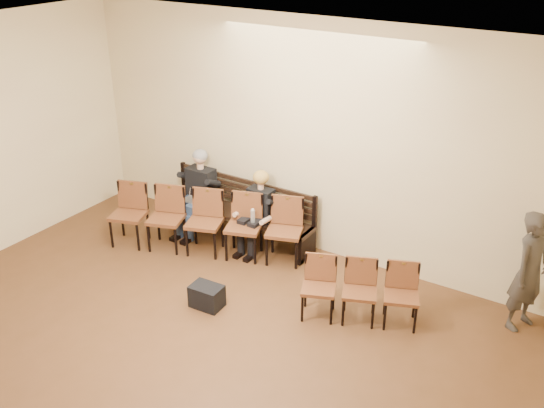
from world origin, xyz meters
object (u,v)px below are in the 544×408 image
Objects in this scene: seated_woman at (257,215)px; laptop at (193,202)px; bag at (207,296)px; passerby at (532,263)px; chair_row_front at (204,223)px; bench at (238,224)px; chair_row_back at (360,293)px; seated_man at (198,192)px; water_bottle at (253,223)px.

laptop is (-1.11, -0.17, 0.00)m from seated_woman.
seated_woman is 1.75m from bag.
passerby is 4.57m from chair_row_front.
bench is 1.94m from bag.
chair_row_front is 2.04× the size of chair_row_back.
chair_row_back is (1.81, 0.80, 0.25)m from bag.
laptop reaches higher than bag.
bench is at bearing 56.25° from chair_row_front.
seated_man is 0.78m from chair_row_front.
seated_man reaches higher than laptop.
bag is (0.75, -1.79, -0.07)m from bench.
seated_woman is (0.45, -0.12, 0.34)m from bench.
chair_row_front is (-0.61, -0.53, -0.08)m from seated_woman.
chair_row_back is (2.03, -0.63, -0.16)m from water_bottle.
seated_man is 2.27m from bag.
water_bottle reaches higher than bench.
water_bottle reaches higher than bag.
laptop is at bearing 145.53° from chair_row_back.
seated_woman reaches higher than chair_row_back.
water_bottle is at bearing 118.35° from passerby.
seated_man is 0.20m from laptop.
bag is at bearing -79.84° from seated_woman.
passerby is at bearing 26.45° from bag.
seated_woman reaches higher than laptop.
bench is 0.84m from seated_man.
bench is 1.92× the size of seated_man.
water_bottle is 0.15× the size of chair_row_back.
chair_row_front reaches higher than bag.
seated_man is 0.45× the size of chair_row_front.
chair_row_front reaches higher than chair_row_back.
bench is 1.79× the size of chair_row_back.
seated_woman is at bearing 0.00° from seated_man.
seated_man is 0.93× the size of chair_row_back.
chair_row_front is (0.53, -0.53, -0.19)m from seated_man.
seated_woman is at bearing 100.16° from bag.
water_bottle is at bearing 140.63° from chair_row_back.
seated_woman is 0.38× the size of chair_row_front.
bag is (1.45, -1.67, -0.52)m from seated_man.
chair_row_front is (0.50, -0.36, -0.08)m from laptop.
chair_row_back is (2.56, -0.99, 0.18)m from bench.
seated_man is 4.19× the size of laptop.
passerby reaches higher than laptop.
water_bottle is at bearing -11.21° from seated_man.
seated_woman is 2.29m from chair_row_back.
laptop is 0.22× the size of chair_row_back.
seated_man reaches higher than bag.
bag is at bearing -67.30° from bench.
seated_woman reaches higher than chair_row_front.
laptop is at bearing 176.52° from water_bottle.
bench is 2.31× the size of seated_woman.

